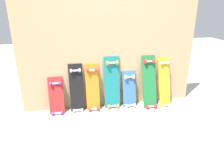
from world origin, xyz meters
The scene contains 9 objects.
ground_plane centered at (0.00, 0.00, 0.00)m, with size 12.00×12.00×0.00m, color #B2AAA0.
plywood_wall_panel centered at (0.00, 0.07, 0.87)m, with size 2.59×0.04×1.73m, color tan.
skateboard_red centered at (-0.81, -0.04, 0.23)m, with size 0.21×0.21×0.59m.
skateboard_black centered at (-0.52, -0.02, 0.31)m, with size 0.20×0.18×0.77m.
skateboard_orange centered at (-0.28, -0.03, 0.31)m, with size 0.19×0.20×0.75m.
skateboard_teal centered at (0.01, -0.02, 0.36)m, with size 0.23×0.18×0.84m.
skateboard_blue centered at (0.28, -0.04, 0.24)m, with size 0.20×0.20×0.61m.
skateboard_green centered at (0.58, -0.09, 0.35)m, with size 0.21×0.30×0.83m.
skateboard_yellow centered at (0.83, -0.08, 0.33)m, with size 0.17×0.29×0.81m.
Camera 1 is at (-0.58, -2.90, 1.50)m, focal length 33.85 mm.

